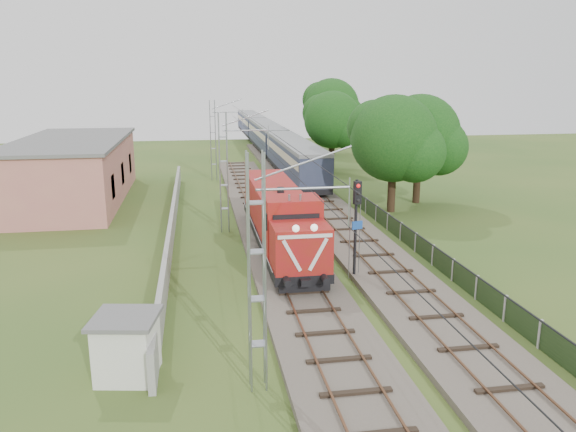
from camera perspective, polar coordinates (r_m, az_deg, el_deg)
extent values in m
plane|color=#31521E|center=(27.37, 1.38, -7.93)|extent=(140.00, 140.00, 0.00)
cube|color=#6B6054|center=(33.83, -0.83, -3.34)|extent=(4.20, 70.00, 0.30)
cube|color=black|center=(33.77, -0.83, -3.01)|extent=(2.40, 70.00, 0.10)
cube|color=brown|center=(33.64, -2.27, -2.96)|extent=(0.08, 70.00, 0.05)
cube|color=brown|center=(33.88, 0.59, -2.82)|extent=(0.08, 70.00, 0.05)
cube|color=#6B6054|center=(47.08, 2.83, 1.60)|extent=(4.20, 80.00, 0.30)
cube|color=black|center=(47.04, 2.83, 1.84)|extent=(2.40, 80.00, 0.10)
cube|color=brown|center=(46.86, 1.82, 1.89)|extent=(0.08, 80.00, 0.05)
cube|color=brown|center=(47.21, 3.84, 1.96)|extent=(0.08, 80.00, 0.05)
cylinder|color=gray|center=(17.59, 1.55, 2.82)|extent=(3.00, 0.08, 0.08)
cylinder|color=gray|center=(37.25, -4.34, 8.67)|extent=(3.00, 0.08, 0.08)
cylinder|color=gray|center=(57.14, -6.18, 10.45)|extent=(3.00, 0.08, 0.08)
cylinder|color=black|center=(37.55, -2.01, 6.75)|extent=(0.03, 70.00, 0.03)
cylinder|color=black|center=(37.41, -2.02, 8.72)|extent=(0.03, 70.00, 0.03)
cube|color=#9E9E99|center=(38.17, -11.67, -0.68)|extent=(0.25, 40.00, 1.50)
cube|color=#B26260|center=(50.59, -20.98, 4.26)|extent=(8.00, 20.00, 5.00)
cube|color=#606060|center=(50.26, -21.23, 7.18)|extent=(8.40, 20.40, 0.25)
cube|color=black|center=(44.13, -17.41, 2.86)|extent=(0.10, 1.60, 1.80)
cube|color=black|center=(49.99, -16.50, 4.16)|extent=(0.10, 1.60, 1.80)
cube|color=black|center=(55.88, -15.79, 5.18)|extent=(0.10, 1.60, 1.80)
cube|color=black|center=(32.20, 14.52, -3.86)|extent=(0.05, 32.00, 1.15)
cube|color=#9E9E99|center=(45.83, 7.03, 1.74)|extent=(0.12, 0.12, 1.20)
cube|color=black|center=(33.78, -0.89, -1.91)|extent=(2.83, 16.02, 0.47)
cube|color=black|center=(28.99, 0.64, -5.21)|extent=(2.07, 3.39, 0.47)
cube|color=black|center=(38.81, -2.02, -0.25)|extent=(2.07, 3.39, 0.47)
cube|color=black|center=(26.50, 1.68, -7.31)|extent=(2.45, 0.24, 0.33)
cube|color=maroon|center=(26.95, 1.26, -3.13)|extent=(2.73, 2.36, 2.17)
sphere|color=white|center=(25.46, 0.81, -1.27)|extent=(0.34, 0.34, 0.34)
sphere|color=white|center=(25.62, 2.67, -1.19)|extent=(0.34, 0.34, 0.34)
cube|color=silver|center=(25.73, 0.41, -4.06)|extent=(0.95, 0.06, 1.58)
cube|color=silver|center=(25.96, 3.08, -3.92)|extent=(0.95, 0.06, 1.58)
cube|color=silver|center=(25.58, 1.76, -2.08)|extent=(2.54, 0.06, 0.17)
cube|color=maroon|center=(29.01, 0.43, -1.01)|extent=(2.83, 2.26, 3.02)
cube|color=black|center=(27.80, 0.83, -0.67)|extent=(2.36, 0.06, 0.85)
cube|color=maroon|center=(35.64, -1.44, 1.35)|extent=(2.64, 11.40, 2.45)
cylinder|color=black|center=(32.57, -0.76, 2.61)|extent=(0.41, 0.41, 0.38)
cylinder|color=gray|center=(27.86, 0.12, 1.85)|extent=(0.11, 0.11, 0.33)
cylinder|color=gray|center=(27.96, 1.27, 1.89)|extent=(0.11, 0.11, 0.33)
cube|color=black|center=(56.85, 0.65, 4.51)|extent=(2.79, 21.17, 0.48)
cube|color=#303651|center=(56.62, 0.66, 6.04)|extent=(2.89, 21.17, 2.60)
cube|color=beige|center=(56.56, 0.66, 6.53)|extent=(2.93, 20.32, 0.72)
cube|color=gray|center=(56.44, 0.66, 7.49)|extent=(2.93, 21.17, 0.34)
cube|color=black|center=(78.53, -2.18, 7.11)|extent=(2.79, 21.17, 0.48)
cube|color=#303651|center=(78.36, -2.19, 8.23)|extent=(2.89, 21.17, 2.60)
cube|color=beige|center=(78.32, -2.19, 8.58)|extent=(2.93, 20.32, 0.72)
cube|color=gray|center=(78.23, -2.20, 9.28)|extent=(2.93, 21.17, 0.34)
cube|color=black|center=(100.40, -3.79, 8.58)|extent=(2.79, 21.17, 0.48)
cube|color=#303651|center=(100.27, -3.81, 9.45)|extent=(2.89, 21.17, 2.60)
cube|color=beige|center=(100.24, -3.81, 9.73)|extent=(2.93, 20.32, 0.72)
cube|color=gray|center=(100.17, -3.82, 10.28)|extent=(2.93, 21.17, 0.34)
cylinder|color=black|center=(28.65, 6.86, -1.48)|extent=(0.15, 0.15, 5.25)
cube|color=black|center=(28.04, 7.07, 2.37)|extent=(0.41, 0.31, 1.16)
sphere|color=red|center=(27.85, 7.16, 3.06)|extent=(0.19, 0.19, 0.19)
sphere|color=black|center=(27.92, 7.14, 2.32)|extent=(0.19, 0.19, 0.19)
sphere|color=black|center=(28.00, 7.12, 1.58)|extent=(0.19, 0.19, 0.19)
cube|color=#19469B|center=(28.47, 7.05, -0.93)|extent=(0.57, 0.18, 0.42)
cube|color=silver|center=(20.73, -16.04, -12.83)|extent=(2.20, 2.20, 2.09)
cube|color=#606060|center=(20.26, -16.26, -9.94)|extent=(2.53, 2.53, 0.14)
cylinder|color=#3A2717|center=(44.08, 10.50, 3.00)|extent=(0.61, 0.61, 4.03)
sphere|color=#0F3811|center=(43.54, 10.71, 7.74)|extent=(6.59, 6.59, 6.59)
sphere|color=#0F3811|center=(43.21, 12.75, 6.37)|extent=(4.61, 4.61, 4.61)
sphere|color=#0F3811|center=(44.19, 8.82, 8.86)|extent=(4.28, 4.28, 4.28)
cylinder|color=#3A2717|center=(47.74, 12.98, 3.70)|extent=(0.59, 0.59, 4.00)
sphere|color=#0F3811|center=(47.26, 13.22, 8.04)|extent=(6.55, 6.55, 6.55)
sphere|color=#0F3811|center=(46.98, 15.10, 6.78)|extent=(4.58, 4.58, 4.58)
sphere|color=#0F3811|center=(47.83, 11.46, 9.07)|extent=(4.26, 4.26, 4.26)
cylinder|color=#3A2717|center=(64.52, 4.48, 6.56)|extent=(0.61, 0.61, 3.93)
sphere|color=#0F3811|center=(64.16, 4.54, 9.72)|extent=(6.43, 6.43, 6.43)
sphere|color=#0F3811|center=(63.63, 5.88, 8.85)|extent=(4.50, 4.50, 4.50)
sphere|color=#0F3811|center=(64.95, 3.34, 10.42)|extent=(4.18, 4.18, 4.18)
cylinder|color=#3A2717|center=(77.50, 4.37, 8.02)|extent=(0.56, 0.56, 4.53)
sphere|color=#0F3811|center=(77.19, 4.43, 11.06)|extent=(7.41, 7.41, 7.41)
sphere|color=#0F3811|center=(76.54, 5.71, 10.24)|extent=(5.19, 5.19, 5.19)
sphere|color=#0F3811|center=(78.12, 3.27, 11.72)|extent=(4.82, 4.82, 4.82)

